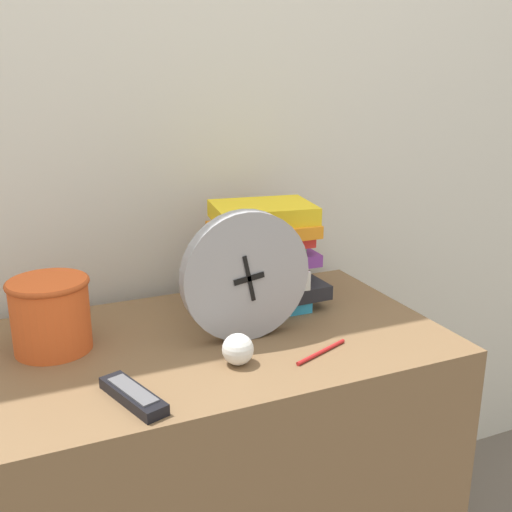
# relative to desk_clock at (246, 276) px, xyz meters

# --- Properties ---
(wall_back) EXTENTS (6.00, 0.04, 2.40)m
(wall_back) POSITION_rel_desk_clock_xyz_m (-0.09, 0.38, 0.30)
(wall_back) COLOR silver
(wall_back) RESTS_ON ground_plane
(desk) EXTENTS (1.00, 0.56, 0.77)m
(desk) POSITION_rel_desk_clock_xyz_m (-0.09, 0.03, -0.52)
(desk) COLOR brown
(desk) RESTS_ON ground_plane
(desk_clock) EXTENTS (0.27, 0.04, 0.27)m
(desk_clock) POSITION_rel_desk_clock_xyz_m (0.00, 0.00, 0.00)
(desk_clock) COLOR #99999E
(desk_clock) RESTS_ON desk
(book_stack) EXTENTS (0.26, 0.22, 0.24)m
(book_stack) POSITION_rel_desk_clock_xyz_m (0.11, 0.16, -0.02)
(book_stack) COLOR #2D9ED1
(book_stack) RESTS_ON desk
(basket) EXTENTS (0.16, 0.16, 0.15)m
(basket) POSITION_rel_desk_clock_xyz_m (-0.37, 0.10, -0.06)
(basket) COLOR #E05623
(basket) RESTS_ON desk
(tv_remote) EXTENTS (0.09, 0.16, 0.02)m
(tv_remote) POSITION_rel_desk_clock_xyz_m (-0.27, -0.16, -0.12)
(tv_remote) COLOR black
(tv_remote) RESTS_ON desk
(crumpled_paper_ball) EXTENTS (0.06, 0.06, 0.06)m
(crumpled_paper_ball) POSITION_rel_desk_clock_xyz_m (-0.06, -0.10, -0.11)
(crumpled_paper_ball) COLOR white
(crumpled_paper_ball) RESTS_ON desk
(pen) EXTENTS (0.14, 0.06, 0.01)m
(pen) POSITION_rel_desk_clock_xyz_m (0.11, -0.13, -0.13)
(pen) COLOR #B21E1E
(pen) RESTS_ON desk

